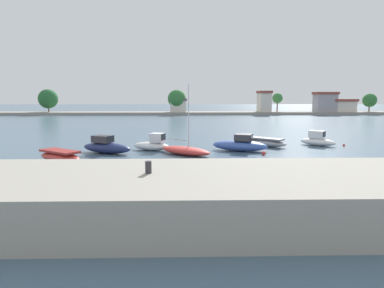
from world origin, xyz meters
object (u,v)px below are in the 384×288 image
moored_boat_3 (185,150)px  moored_boat_6 (318,140)px  mooring_buoy_2 (154,141)px  mooring_buoy_3 (216,142)px  moored_boat_4 (240,145)px  moored_boat_0 (60,156)px  moored_boat_5 (265,142)px  mooring_buoy_1 (344,145)px  mooring_buoy_0 (264,153)px  moored_boat_1 (106,147)px  mooring_bollard (148,167)px  mooring_buoy_4 (260,160)px  moored_boat_2 (153,144)px

moored_boat_3 → moored_boat_6: 15.63m
mooring_buoy_2 → mooring_buoy_3: mooring_buoy_2 is taller
moored_boat_4 → mooring_buoy_2: (-9.19, 6.43, -0.44)m
moored_boat_0 → moored_boat_5: size_ratio=1.01×
mooring_buoy_1 → moored_boat_0: bearing=-163.6°
mooring_buoy_0 → mooring_buoy_1: size_ratio=1.37×
moored_boat_3 → mooring_buoy_2: bearing=153.1°
moored_boat_3 → moored_boat_1: bearing=-148.2°
mooring_buoy_0 → mooring_buoy_2: 14.09m
moored_boat_6 → mooring_buoy_3: bearing=-149.5°
moored_boat_5 → mooring_buoy_2: (-12.41, 3.37, -0.25)m
mooring_bollard → moored_boat_1: (-5.85, 17.36, -1.65)m
moored_boat_4 → mooring_buoy_3: bearing=129.3°
mooring_buoy_4 → moored_boat_4: bearing=96.7°
moored_boat_0 → mooring_buoy_4: moored_boat_0 is taller
mooring_buoy_0 → mooring_buoy_2: mooring_buoy_2 is taller
moored_boat_4 → moored_boat_6: (9.17, 3.46, -0.05)m
mooring_buoy_0 → moored_boat_3: bearing=176.7°
moored_boat_2 → mooring_buoy_3: (6.88, 5.03, -0.49)m
moored_boat_1 → mooring_buoy_2: moored_boat_1 is taller
mooring_buoy_0 → mooring_buoy_4: bearing=-108.6°
moored_boat_2 → mooring_buoy_0: 11.00m
mooring_bollard → mooring_buoy_2: mooring_bollard is taller
moored_boat_6 → mooring_buoy_4: bearing=-91.2°
moored_boat_5 → mooring_buoy_0: size_ratio=13.26×
moored_boat_5 → mooring_bollard: bearing=-74.7°
moored_boat_2 → mooring_buoy_0: moored_boat_2 is taller
moored_boat_2 → mooring_buoy_1: moored_boat_2 is taller
moored_boat_1 → moored_boat_5: moored_boat_1 is taller
moored_boat_3 → mooring_buoy_2: 9.20m
mooring_buoy_0 → mooring_buoy_2: bearing=141.2°
moored_boat_4 → mooring_buoy_0: size_ratio=16.45×
moored_boat_2 → mooring_buoy_2: (-0.41, 5.84, -0.43)m
moored_boat_0 → mooring_buoy_3: (14.07, 10.87, -0.34)m
moored_boat_3 → mooring_buoy_3: size_ratio=24.29×
moored_boat_0 → mooring_buoy_2: size_ratio=11.93×
moored_boat_3 → mooring_buoy_1: (17.35, 4.90, -0.27)m
mooring_buoy_2 → moored_boat_6: bearing=-9.2°
mooring_bollard → moored_boat_2: size_ratio=0.14×
moored_boat_6 → mooring_buoy_3: moored_boat_6 is taller
moored_boat_1 → moored_boat_5: size_ratio=1.17×
mooring_buoy_1 → mooring_buoy_4: bearing=-142.3°
mooring_buoy_0 → mooring_buoy_1: mooring_buoy_0 is taller
moored_boat_0 → mooring_buoy_1: bearing=51.3°
moored_boat_5 → mooring_buoy_4: bearing=-64.8°
mooring_buoy_2 → mooring_buoy_4: (9.86, -12.17, -0.04)m
moored_boat_0 → moored_boat_1: moored_boat_1 is taller
moored_boat_0 → moored_boat_5: 20.91m
moored_boat_5 → mooring_buoy_4: size_ratio=14.63×
moored_boat_0 → moored_boat_3: size_ratio=0.73×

